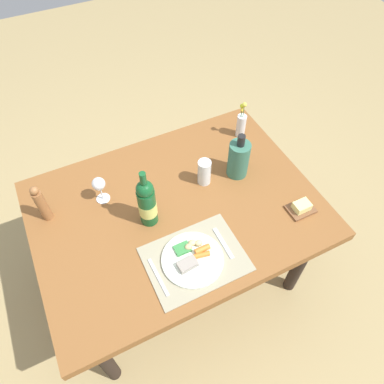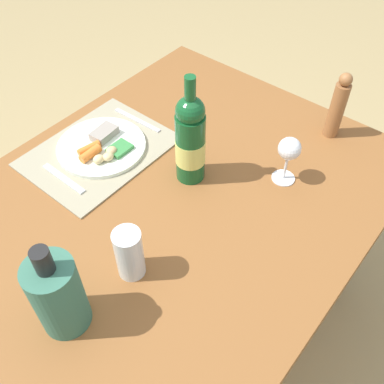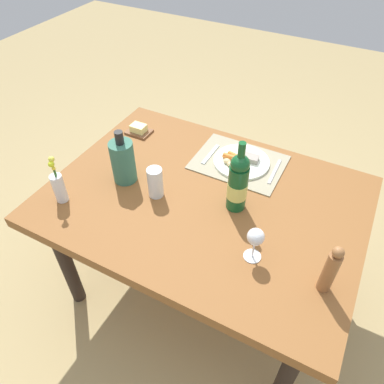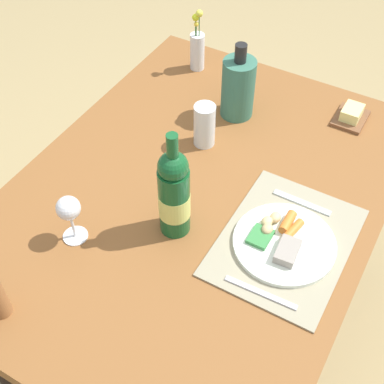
{
  "view_description": "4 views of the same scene",
  "coord_description": "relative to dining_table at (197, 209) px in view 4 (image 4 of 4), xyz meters",
  "views": [
    {
      "loc": [
        -0.39,
        -0.96,
        2.16
      ],
      "look_at": [
        0.1,
        0.02,
        0.76
      ],
      "focal_mm": 33.58,
      "sensor_mm": 36.0,
      "label": 1
    },
    {
      "loc": [
        0.56,
        0.57,
        1.65
      ],
      "look_at": [
        -0.02,
        0.09,
        0.82
      ],
      "focal_mm": 41.36,
      "sensor_mm": 36.0,
      "label": 2
    },
    {
      "loc": [
        -0.5,
        1.06,
        1.86
      ],
      "look_at": [
        0.02,
        0.09,
        0.81
      ],
      "focal_mm": 34.13,
      "sensor_mm": 36.0,
      "label": 3
    },
    {
      "loc": [
        -0.93,
        -0.51,
        1.87
      ],
      "look_at": [
        -0.03,
        -0.0,
        0.74
      ],
      "focal_mm": 49.96,
      "sensor_mm": 36.0,
      "label": 4
    }
  ],
  "objects": [
    {
      "name": "ground_plane",
      "position": [
        0.0,
        0.0,
        -0.63
      ],
      "size": [
        8.0,
        8.0,
        0.0
      ],
      "primitive_type": "plane",
      "color": "tan"
    },
    {
      "name": "dining_table",
      "position": [
        0.0,
        0.0,
        0.0
      ],
      "size": [
        1.39,
        1.02,
        0.71
      ],
      "color": "brown",
      "rests_on": "ground_plane"
    },
    {
      "name": "placemat",
      "position": [
        -0.04,
        -0.3,
        0.08
      ],
      "size": [
        0.43,
        0.33,
        0.01
      ],
      "primitive_type": "cube",
      "color": "#9C9477",
      "rests_on": "dining_table"
    },
    {
      "name": "dinner_plate",
      "position": [
        -0.05,
        -0.29,
        0.1
      ],
      "size": [
        0.28,
        0.28,
        0.04
      ],
      "color": "white",
      "rests_on": "placemat"
    },
    {
      "name": "fork",
      "position": [
        -0.22,
        -0.31,
        0.09
      ],
      "size": [
        0.02,
        0.19,
        0.0
      ],
      "primitive_type": "cube",
      "rotation": [
        0.0,
        0.0,
        0.04
      ],
      "color": "silver",
      "rests_on": "placemat"
    },
    {
      "name": "knife",
      "position": [
        0.11,
        -0.29,
        0.09
      ],
      "size": [
        0.02,
        0.17,
        0.0
      ],
      "primitive_type": "cube",
      "rotation": [
        0.0,
        0.0,
        -0.01
      ],
      "color": "silver",
      "rests_on": "placemat"
    },
    {
      "name": "wine_glass",
      "position": [
        -0.31,
        0.21,
        0.19
      ],
      "size": [
        0.07,
        0.07,
        0.15
      ],
      "color": "white",
      "rests_on": "dining_table"
    },
    {
      "name": "wine_bottle",
      "position": [
        -0.15,
        -0.01,
        0.22
      ],
      "size": [
        0.09,
        0.09,
        0.34
      ],
      "color": "#155226",
      "rests_on": "dining_table"
    },
    {
      "name": "water_tumbler",
      "position": [
        0.2,
        0.09,
        0.14
      ],
      "size": [
        0.07,
        0.07,
        0.15
      ],
      "color": "silver",
      "rests_on": "dining_table"
    },
    {
      "name": "butter_dish",
      "position": [
        0.54,
        -0.29,
        0.1
      ],
      "size": [
        0.13,
        0.1,
        0.05
      ],
      "color": "brown",
      "rests_on": "dining_table"
    },
    {
      "name": "cooler_bottle",
      "position": [
        0.38,
        0.06,
        0.19
      ],
      "size": [
        0.11,
        0.11,
        0.27
      ],
      "color": "#366D57",
      "rests_on": "dining_table"
    },
    {
      "name": "flower_vase",
      "position": [
        0.55,
        0.31,
        0.16
      ],
      "size": [
        0.05,
        0.05,
        0.24
      ],
      "color": "silver",
      "rests_on": "dining_table"
    }
  ]
}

